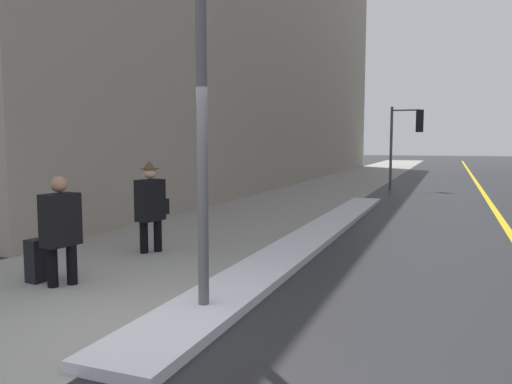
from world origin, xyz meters
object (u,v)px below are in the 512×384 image
object	(u,v)px
pedestrian_in_fedora	(151,203)
traffic_light_near	(409,130)
lamp_post	(201,52)
rolling_suitcase	(41,260)
pedestrian_nearside	(61,226)

from	to	relation	value
pedestrian_in_fedora	traffic_light_near	bearing A→B (deg)	175.31
lamp_post	traffic_light_near	size ratio (longest dim) A/B	1.40
traffic_light_near	pedestrian_in_fedora	xyz separation A→B (m)	(-3.20, -14.13, -1.59)
traffic_light_near	rolling_suitcase	size ratio (longest dim) A/B	3.59
lamp_post	rolling_suitcase	bearing A→B (deg)	172.58
pedestrian_nearside	rolling_suitcase	distance (m)	0.69
pedestrian_nearside	pedestrian_in_fedora	bearing A→B (deg)	-170.68
pedestrian_nearside	rolling_suitcase	bearing A→B (deg)	-92.18
traffic_light_near	rolling_suitcase	distance (m)	16.78
lamp_post	rolling_suitcase	world-z (taller)	lamp_post
traffic_light_near	rolling_suitcase	bearing A→B (deg)	-105.25
lamp_post	pedestrian_nearside	bearing A→B (deg)	173.15
pedestrian_nearside	rolling_suitcase	world-z (taller)	pedestrian_nearside
lamp_post	traffic_light_near	bearing A→B (deg)	86.87
pedestrian_nearside	rolling_suitcase	size ratio (longest dim) A/B	1.55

